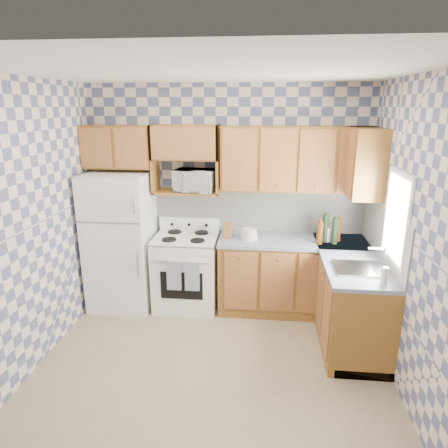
{
  "coord_description": "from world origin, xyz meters",
  "views": [
    {
      "loc": [
        0.46,
        -3.24,
        2.45
      ],
      "look_at": [
        0.05,
        0.75,
        1.25
      ],
      "focal_mm": 32.0,
      "sensor_mm": 36.0,
      "label": 1
    }
  ],
  "objects_px": {
    "refrigerator": "(121,241)",
    "electric_kettle": "(328,234)",
    "microwave": "(195,180)",
    "stove_body": "(187,272)"
  },
  "relations": [
    {
      "from": "refrigerator",
      "to": "microwave",
      "type": "height_order",
      "value": "microwave"
    },
    {
      "from": "microwave",
      "to": "electric_kettle",
      "type": "distance_m",
      "value": 1.69
    },
    {
      "from": "microwave",
      "to": "electric_kettle",
      "type": "bearing_deg",
      "value": 4.46
    },
    {
      "from": "stove_body",
      "to": "microwave",
      "type": "distance_m",
      "value": 1.15
    },
    {
      "from": "stove_body",
      "to": "microwave",
      "type": "height_order",
      "value": "microwave"
    },
    {
      "from": "refrigerator",
      "to": "electric_kettle",
      "type": "height_order",
      "value": "refrigerator"
    },
    {
      "from": "microwave",
      "to": "electric_kettle",
      "type": "xyz_separation_m",
      "value": [
        1.59,
        -0.13,
        -0.58
      ]
    },
    {
      "from": "refrigerator",
      "to": "electric_kettle",
      "type": "bearing_deg",
      "value": 1.07
    },
    {
      "from": "refrigerator",
      "to": "electric_kettle",
      "type": "distance_m",
      "value": 2.5
    },
    {
      "from": "refrigerator",
      "to": "microwave",
      "type": "xyz_separation_m",
      "value": [
        0.91,
        0.17,
        0.74
      ]
    }
  ]
}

